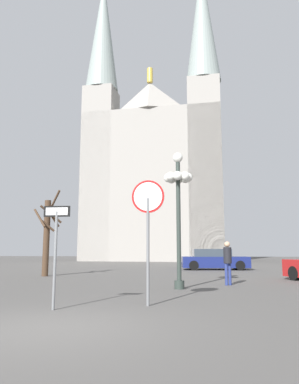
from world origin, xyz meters
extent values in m
plane|color=#514F4C|center=(0.00, 0.00, 0.00)|extent=(120.00, 120.00, 0.00)
cube|color=gray|center=(-1.81, 39.96, 8.88)|extent=(17.49, 14.72, 17.77)
pyramid|color=gray|center=(-2.22, 34.19, 19.52)|extent=(5.92, 2.41, 3.50)
cylinder|color=gold|center=(-2.22, 34.19, 22.17)|extent=(0.70, 0.70, 1.80)
cube|color=gray|center=(-8.55, 35.52, 10.59)|extent=(4.01, 4.01, 21.17)
cone|color=gray|center=(-8.55, 35.52, 29.13)|extent=(4.12, 4.12, 15.91)
cube|color=gray|center=(4.23, 34.60, 10.59)|extent=(4.01, 4.01, 21.17)
cone|color=gray|center=(4.23, 34.60, 29.13)|extent=(4.12, 4.12, 15.91)
cylinder|color=slate|center=(1.51, 2.78, 1.38)|extent=(0.08, 0.08, 2.75)
cylinder|color=red|center=(1.51, 2.78, 2.80)|extent=(0.87, 0.09, 0.87)
cylinder|color=white|center=(1.51, 2.76, 2.80)|extent=(0.76, 0.05, 0.77)
cylinder|color=slate|center=(-0.64, 1.91, 1.17)|extent=(0.07, 0.07, 2.34)
cube|color=black|center=(-0.64, 1.91, 2.34)|extent=(0.67, 0.03, 0.27)
cube|color=white|center=(-0.64, 1.89, 2.34)|extent=(0.56, 0.01, 0.19)
cylinder|color=#2D3833|center=(2.15, 6.74, 2.33)|extent=(0.16, 0.16, 4.65)
cylinder|color=#2D3833|center=(2.15, 6.74, 0.15)|extent=(0.36, 0.36, 0.30)
sphere|color=white|center=(2.15, 6.74, 4.84)|extent=(0.38, 0.38, 0.38)
sphere|color=white|center=(2.52, 6.74, 4.07)|extent=(0.34, 0.34, 0.34)
cylinder|color=#2D3833|center=(2.34, 6.74, 4.07)|extent=(0.05, 0.37, 0.05)
sphere|color=white|center=(2.41, 7.01, 4.07)|extent=(0.34, 0.34, 0.34)
cylinder|color=#2D3833|center=(2.28, 6.87, 4.07)|extent=(0.30, 0.30, 0.05)
sphere|color=white|center=(2.15, 7.11, 4.07)|extent=(0.34, 0.34, 0.34)
cylinder|color=#2D3833|center=(2.15, 6.93, 4.07)|extent=(0.37, 0.05, 0.05)
sphere|color=white|center=(1.89, 7.01, 4.07)|extent=(0.34, 0.34, 0.34)
cylinder|color=#2D3833|center=(2.02, 6.87, 4.07)|extent=(0.30, 0.30, 0.05)
sphere|color=white|center=(1.78, 6.74, 4.07)|extent=(0.34, 0.34, 0.34)
cylinder|color=#2D3833|center=(1.96, 6.74, 4.07)|extent=(0.05, 0.37, 0.05)
sphere|color=white|center=(1.89, 6.48, 4.07)|extent=(0.34, 0.34, 0.34)
cylinder|color=#2D3833|center=(2.02, 6.61, 4.07)|extent=(0.30, 0.30, 0.05)
sphere|color=white|center=(2.15, 6.37, 4.07)|extent=(0.34, 0.34, 0.34)
cylinder|color=#2D3833|center=(2.15, 6.56, 4.07)|extent=(0.37, 0.05, 0.05)
sphere|color=white|center=(2.41, 6.48, 4.07)|extent=(0.34, 0.34, 0.34)
cylinder|color=#2D3833|center=(2.28, 6.61, 4.07)|extent=(0.30, 0.30, 0.05)
cylinder|color=#473323|center=(-5.10, 11.96, 2.01)|extent=(0.33, 0.33, 4.01)
cylinder|color=#473323|center=(-4.71, 11.79, 3.04)|extent=(0.49, 0.90, 0.93)
cylinder|color=#473323|center=(-5.35, 11.56, 3.02)|extent=(0.94, 0.64, 1.05)
cylinder|color=#473323|center=(-4.93, 11.68, 2.62)|extent=(0.69, 0.47, 0.62)
cylinder|color=#473323|center=(-4.73, 11.54, 3.21)|extent=(0.98, 0.87, 0.92)
cylinder|color=#473323|center=(-4.84, 12.30, 4.08)|extent=(0.81, 0.66, 1.02)
cylinder|color=black|center=(7.23, 10.90, 0.32)|extent=(0.47, 0.67, 0.64)
cube|color=navy|center=(4.12, 19.00, 0.52)|extent=(4.65, 2.14, 0.74)
cube|color=#333D47|center=(3.89, 18.98, 1.15)|extent=(2.66, 1.78, 0.52)
cylinder|color=black|center=(5.57, 19.92, 0.32)|extent=(0.66, 0.28, 0.64)
cylinder|color=black|center=(5.72, 18.36, 0.32)|extent=(0.66, 0.28, 0.64)
cylinder|color=black|center=(2.52, 19.64, 0.32)|extent=(0.66, 0.28, 0.64)
cylinder|color=black|center=(2.66, 18.08, 0.32)|extent=(0.66, 0.28, 0.64)
cylinder|color=navy|center=(4.09, 8.37, 0.43)|extent=(0.12, 0.12, 0.85)
cylinder|color=navy|center=(3.95, 8.30, 0.43)|extent=(0.12, 0.12, 0.85)
cylinder|color=black|center=(4.02, 8.33, 1.17)|extent=(0.32, 0.32, 0.64)
sphere|color=tan|center=(4.02, 8.33, 1.60)|extent=(0.23, 0.23, 0.23)
camera|label=1|loc=(2.69, -6.61, 1.44)|focal=33.82mm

